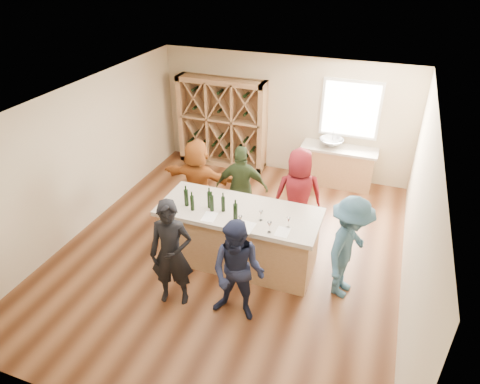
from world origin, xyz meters
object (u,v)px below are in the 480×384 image
(person_far_right, at_px, (298,195))
(wine_bottle_f, at_px, (235,212))
(wine_bottle_b, at_px, (192,203))
(person_far_left, at_px, (198,181))
(person_server, at_px, (349,248))
(person_far_mid, at_px, (242,188))
(wine_rack, at_px, (222,123))
(tasting_counter_base, at_px, (239,238))
(person_near_right, at_px, (238,272))
(wine_bottle_d, at_px, (212,203))
(sink, at_px, (331,143))
(wine_bottle_e, at_px, (223,204))
(person_near_left, at_px, (171,254))
(wine_bottle_a, at_px, (186,198))
(wine_bottle_c, at_px, (209,200))

(person_far_right, bearing_deg, wine_bottle_f, 43.57)
(wine_bottle_b, relative_size, person_far_left, 0.16)
(person_server, relative_size, person_far_mid, 1.02)
(wine_rack, relative_size, tasting_counter_base, 0.85)
(person_near_right, bearing_deg, wine_bottle_d, 129.50)
(sink, xyz_separation_m, wine_bottle_f, (-0.90, -3.75, 0.22))
(person_server, xyz_separation_m, person_far_right, (-1.09, 1.22, 0.03))
(wine_bottle_e, distance_m, person_far_mid, 1.24)
(wine_bottle_d, xyz_separation_m, person_near_left, (-0.21, -1.06, -0.32))
(wine_bottle_b, height_order, wine_bottle_f, wine_bottle_f)
(tasting_counter_base, relative_size, wine_bottle_e, 9.75)
(wine_bottle_b, relative_size, wine_bottle_f, 0.89)
(wine_bottle_a, bearing_deg, person_server, 0.49)
(person_near_left, xyz_separation_m, person_far_mid, (0.29, 2.30, -0.04))
(tasting_counter_base, distance_m, wine_bottle_b, 1.05)
(wine_rack, bearing_deg, wine_bottle_e, -67.41)
(person_server, height_order, wine_bottle_f, person_server)
(person_far_mid, bearing_deg, person_far_left, -9.01)
(person_near_left, height_order, wine_bottle_f, person_near_left)
(wine_bottle_a, relative_size, wine_bottle_f, 1.00)
(wine_bottle_e, relative_size, person_far_mid, 0.15)
(person_near_left, height_order, person_near_right, person_near_left)
(wine_bottle_f, bearing_deg, person_server, 4.89)
(person_near_left, height_order, person_far_mid, person_near_left)
(wine_bottle_a, distance_m, wine_bottle_f, 0.94)
(tasting_counter_base, distance_m, person_near_right, 1.33)
(sink, distance_m, person_near_left, 4.94)
(wine_bottle_b, relative_size, person_far_mid, 0.16)
(wine_bottle_f, bearing_deg, wine_bottle_e, 147.10)
(person_near_right, height_order, wine_bottle_f, person_near_right)
(person_far_right, bearing_deg, tasting_counter_base, 35.65)
(wine_rack, xyz_separation_m, person_near_right, (2.18, -4.73, -0.26))
(wine_bottle_a, bearing_deg, person_far_left, 107.03)
(tasting_counter_base, xyz_separation_m, person_near_right, (0.43, -1.21, 0.34))
(person_server, bearing_deg, wine_bottle_d, 104.04)
(person_server, xyz_separation_m, wine_bottle_f, (-1.80, -0.15, 0.35))
(wine_bottle_b, distance_m, person_far_left, 1.45)
(wine_bottle_a, bearing_deg, person_far_right, 37.22)
(wine_bottle_d, distance_m, person_server, 2.29)
(wine_bottle_f, bearing_deg, tasting_counter_base, 99.46)
(wine_rack, distance_m, person_near_right, 5.21)
(wine_bottle_a, bearing_deg, person_near_left, -76.41)
(wine_bottle_d, bearing_deg, wine_bottle_b, -163.76)
(wine_rack, distance_m, person_far_mid, 2.84)
(wine_rack, xyz_separation_m, sink, (2.70, -0.07, -0.09))
(wine_bottle_a, distance_m, wine_bottle_e, 0.65)
(person_far_right, relative_size, wine_bottle_f, 6.10)
(tasting_counter_base, distance_m, wine_bottle_c, 0.88)
(wine_bottle_c, height_order, person_far_left, person_far_left)
(wine_bottle_c, bearing_deg, person_server, -1.34)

